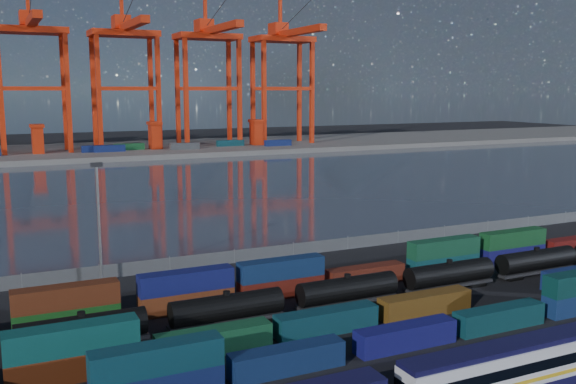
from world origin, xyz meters
name	(u,v)px	position (x,y,z in m)	size (l,w,h in m)	color
ground	(395,310)	(0.00, 0.00, 0.00)	(700.00, 700.00, 0.00)	black
harbor_water	(168,189)	(0.00, 105.00, 0.01)	(700.00, 700.00, 0.00)	#343C4C
far_quay	(101,151)	(0.00, 210.00, 1.00)	(700.00, 70.00, 2.00)	#514F4C
distant_mountains	(25,5)	(63.02, 1600.00, 220.29)	(2470.00, 1100.00, 520.00)	#1E2630
passenger_train	(518,369)	(-3.11, -22.68, 2.51)	(75.57, 2.91, 4.99)	silver
container_row_south	(331,344)	(-14.31, -9.89, 1.98)	(139.10, 2.30, 4.89)	#484C4E
container_row_mid	(287,326)	(-15.66, -2.79, 1.51)	(140.29, 2.40, 5.12)	#444649
container_row_north	(265,283)	(-12.48, 10.46, 2.10)	(140.17, 2.31, 4.93)	navy
tanker_string	(449,275)	(10.94, 3.51, 2.05)	(106.31, 2.86, 4.09)	black
waterfront_fence	(293,250)	(0.00, 28.00, 1.00)	(160.12, 0.12, 2.20)	#595B5E
yard_light_mast	(99,217)	(-30.00, 26.00, 9.30)	(1.60, 0.40, 16.60)	slate
gantry_cranes	(80,46)	(-7.50, 203.15, 42.65)	(201.76, 51.38, 69.58)	red
quay_containers	(78,150)	(-11.00, 195.46, 3.30)	(172.58, 10.99, 2.60)	navy
straddle_carriers	(98,136)	(-2.50, 200.00, 7.82)	(140.00, 7.00, 11.10)	red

